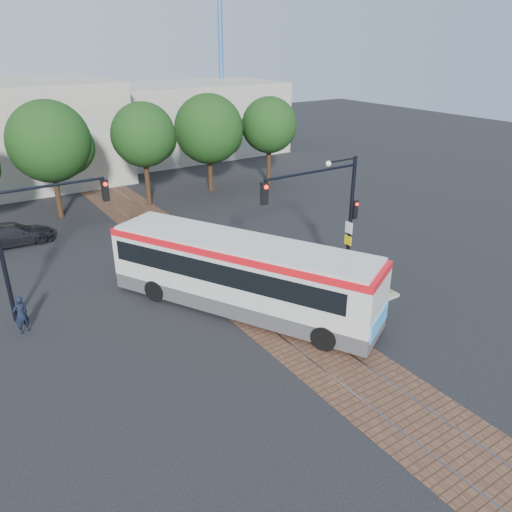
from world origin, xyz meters
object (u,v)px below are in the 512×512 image
object	(u,v)px
city_bus	(240,272)
officer	(21,315)
traffic_island	(343,275)
signal_pole_left	(28,231)
parked_car	(12,234)
signal_pole_main	(332,204)

from	to	relation	value
city_bus	officer	bearing A→B (deg)	130.86
traffic_island	officer	size ratio (longest dim) A/B	3.14
city_bus	traffic_island	size ratio (longest dim) A/B	2.31
traffic_island	signal_pole_left	size ratio (longest dim) A/B	0.87
signal_pole_left	parked_car	bearing A→B (deg)	87.94
city_bus	traffic_island	distance (m)	5.93
signal_pole_left	parked_car	distance (m)	9.79
city_bus	officer	size ratio (longest dim) A/B	7.25
traffic_island	signal_pole_left	world-z (taller)	signal_pole_left
signal_pole_main	signal_pole_left	distance (m)	13.14
signal_pole_main	signal_pole_left	world-z (taller)	signal_pole_main
traffic_island	officer	bearing A→B (deg)	165.44
traffic_island	signal_pole_main	distance (m)	3.95
signal_pole_left	city_bus	bearing A→B (deg)	-30.86
officer	city_bus	bearing A→B (deg)	138.80
signal_pole_left	officer	bearing A→B (deg)	-129.89
officer	parked_car	xyz separation A→B (m)	(1.34, 10.45, -0.18)
signal_pole_left	officer	xyz separation A→B (m)	(-1.01, -1.21, -3.04)
officer	parked_car	bearing A→B (deg)	-117.50
city_bus	signal_pole_main	xyz separation A→B (m)	(4.77, -0.35, 2.33)
signal_pole_main	signal_pole_left	size ratio (longest dim) A/B	1.00
traffic_island	parked_car	size ratio (longest dim) A/B	1.16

